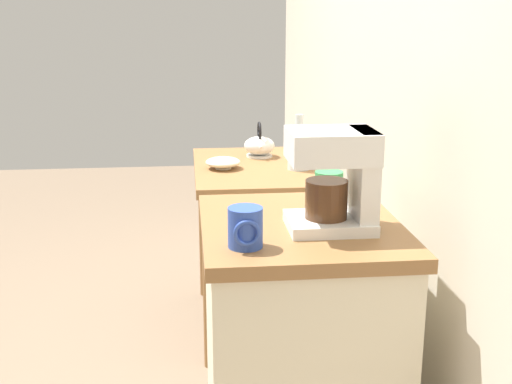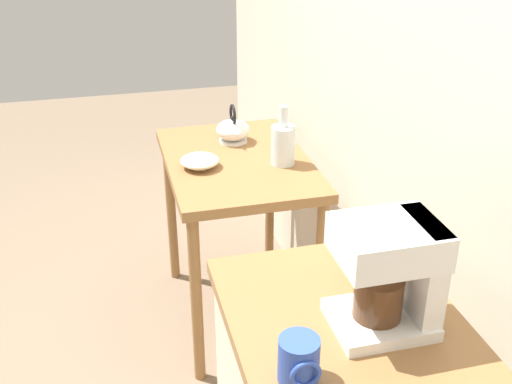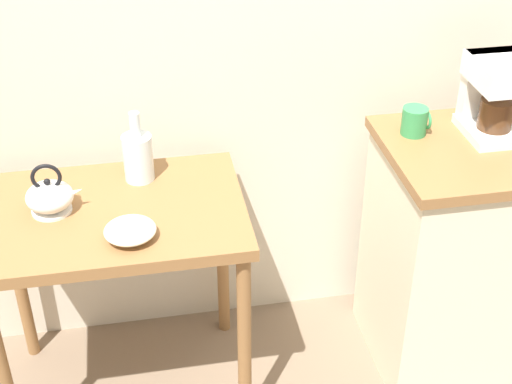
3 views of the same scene
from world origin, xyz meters
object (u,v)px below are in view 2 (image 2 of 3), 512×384
teakettle (233,130)px  glass_carafe_vase (283,144)px  mug_blue (299,360)px  coffee_maker (394,271)px  bowl_stoneware (200,161)px  mug_tall_green (359,248)px

teakettle → glass_carafe_vase: 0.31m
glass_carafe_vase → mug_blue: (1.27, -0.34, 0.07)m
glass_carafe_vase → coffee_maker: 1.16m
glass_carafe_vase → coffee_maker: size_ratio=0.92×
bowl_stoneware → mug_tall_green: size_ratio=1.63×
teakettle → mug_blue: size_ratio=1.78×
bowl_stoneware → glass_carafe_vase: size_ratio=0.63×
coffee_maker → mug_blue: size_ratio=2.65×
teakettle → coffee_maker: bearing=2.0°
teakettle → mug_blue: 1.55m
glass_carafe_vase → mug_tall_green: 0.91m
bowl_stoneware → teakettle: size_ratio=0.86×
glass_carafe_vase → mug_tall_green: glass_carafe_vase is taller
bowl_stoneware → mug_tall_green: 0.99m
coffee_maker → mug_tall_green: size_ratio=2.81×
coffee_maker → mug_blue: coffee_maker is taller
bowl_stoneware → mug_blue: mug_blue is taller
coffee_maker → teakettle: bearing=-178.0°
teakettle → mug_tall_green: 1.18m
bowl_stoneware → mug_blue: bearing=-0.8°
teakettle → mug_tall_green: size_ratio=1.89×
bowl_stoneware → glass_carafe_vase: bearing=82.4°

